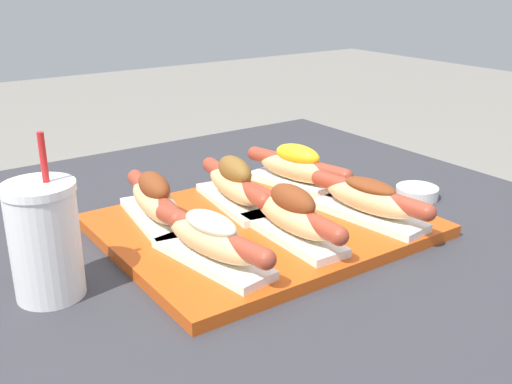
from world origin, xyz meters
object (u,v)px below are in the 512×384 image
(hot_dog_2, at_px, (369,199))
(hot_dog_3, at_px, (155,200))
(hot_dog_0, at_px, (211,239))
(hot_dog_5, at_px, (297,168))
(drink_cup, at_px, (45,240))
(hot_dog_4, at_px, (235,184))
(serving_tray, at_px, (263,225))
(sauce_bowl, at_px, (417,192))
(hot_dog_1, at_px, (292,215))

(hot_dog_2, bearing_deg, hot_dog_3, 146.94)
(hot_dog_0, height_order, hot_dog_5, hot_dog_5)
(hot_dog_3, relative_size, drink_cup, 1.09)
(hot_dog_4, relative_size, hot_dog_5, 1.02)
(hot_dog_3, height_order, drink_cup, drink_cup)
(serving_tray, relative_size, drink_cup, 2.24)
(hot_dog_2, xyz_separation_m, sauce_bowl, (0.17, 0.05, -0.04))
(hot_dog_4, distance_m, hot_dog_5, 0.14)
(hot_dog_4, relative_size, drink_cup, 1.09)
(hot_dog_1, height_order, hot_dog_2, hot_dog_1)
(serving_tray, xyz_separation_m, hot_dog_2, (0.13, -0.09, 0.04))
(hot_dog_3, distance_m, sauce_bowl, 0.46)
(hot_dog_0, bearing_deg, hot_dog_1, 0.24)
(hot_dog_3, bearing_deg, drink_cup, -153.53)
(hot_dog_0, bearing_deg, hot_dog_4, 48.31)
(hot_dog_4, bearing_deg, hot_dog_3, 175.48)
(sauce_bowl, bearing_deg, serving_tray, 172.56)
(hot_dog_3, relative_size, hot_dog_4, 1.00)
(hot_dog_3, bearing_deg, hot_dog_1, -50.94)
(hot_dog_2, height_order, hot_dog_5, hot_dog_5)
(sauce_bowl, bearing_deg, hot_dog_2, -163.92)
(hot_dog_4, height_order, hot_dog_5, hot_dog_4)
(hot_dog_0, xyz_separation_m, hot_dog_2, (0.27, -0.01, -0.00))
(hot_dog_0, xyz_separation_m, hot_dog_1, (0.13, 0.00, 0.00))
(hot_dog_1, bearing_deg, sauce_bowl, 6.67)
(hot_dog_1, xyz_separation_m, drink_cup, (-0.32, 0.07, 0.02))
(hot_dog_0, height_order, hot_dog_2, hot_dog_0)
(hot_dog_4, bearing_deg, drink_cup, -165.61)
(hot_dog_2, relative_size, drink_cup, 1.09)
(serving_tray, distance_m, drink_cup, 0.34)
(hot_dog_2, relative_size, hot_dog_3, 1.00)
(hot_dog_4, height_order, sauce_bowl, hot_dog_4)
(hot_dog_3, bearing_deg, sauce_bowl, -16.11)
(hot_dog_2, xyz_separation_m, hot_dog_4, (-0.14, 0.17, 0.00))
(hot_dog_4, bearing_deg, hot_dog_5, 5.28)
(hot_dog_0, relative_size, hot_dog_1, 0.99)
(hot_dog_2, bearing_deg, hot_dog_5, 88.90)
(hot_dog_0, xyz_separation_m, hot_dog_3, (0.00, 0.17, 0.00))
(sauce_bowl, bearing_deg, hot_dog_3, 163.89)
(sauce_bowl, bearing_deg, hot_dog_0, -175.26)
(hot_dog_2, xyz_separation_m, hot_dog_5, (0.00, 0.18, 0.00))
(hot_dog_1, bearing_deg, hot_dog_3, 129.06)
(hot_dog_3, xyz_separation_m, hot_dog_4, (0.14, -0.01, 0.00))
(serving_tray, distance_m, hot_dog_1, 0.09)
(sauce_bowl, distance_m, drink_cup, 0.64)
(hot_dog_1, relative_size, hot_dog_3, 1.01)
(serving_tray, xyz_separation_m, drink_cup, (-0.33, -0.01, 0.07))
(serving_tray, distance_m, hot_dog_3, 0.17)
(hot_dog_0, relative_size, hot_dog_5, 1.01)
(hot_dog_3, height_order, sauce_bowl, hot_dog_3)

